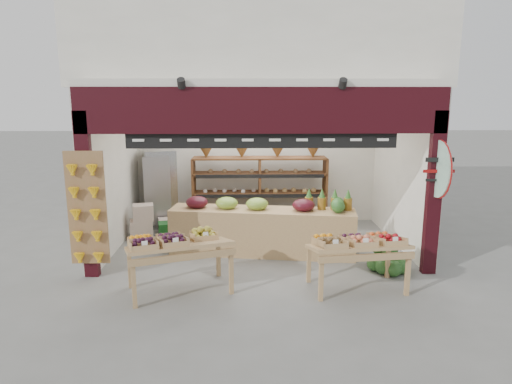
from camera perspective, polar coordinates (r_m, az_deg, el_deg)
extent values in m
plane|color=slate|center=(8.59, 0.45, -7.55)|extent=(60.00, 60.00, 0.00)
cube|color=white|center=(10.47, 0.07, 4.46)|extent=(5.76, 0.18, 3.00)
cube|color=white|center=(9.15, -17.41, 2.81)|extent=(0.18, 3.38, 3.00)
cube|color=white|center=(9.31, 17.80, 2.93)|extent=(0.18, 3.38, 3.00)
cube|color=white|center=(8.70, 0.36, 13.22)|extent=(5.76, 3.38, 0.12)
cube|color=white|center=(9.88, 0.17, 19.71)|extent=(6.36, 4.60, 2.40)
cube|color=black|center=(7.05, 0.77, 10.17)|extent=(5.70, 0.14, 0.70)
cube|color=black|center=(7.63, -20.39, -0.49)|extent=(0.22, 0.14, 2.65)
cube|color=black|center=(7.81, 21.33, -0.28)|extent=(0.22, 0.14, 2.65)
cube|color=black|center=(7.11, 0.75, 6.55)|extent=(4.20, 0.05, 0.26)
cylinder|color=white|center=(7.16, 1.54, 8.59)|extent=(0.34, 0.05, 0.34)
cube|color=#916242|center=(7.58, -20.36, -1.93)|extent=(0.60, 0.04, 1.80)
cylinder|color=#B8E7CA|center=(7.66, 21.83, 2.69)|extent=(0.04, 0.90, 0.90)
cylinder|color=maroon|center=(7.63, 21.90, 2.66)|extent=(0.01, 0.92, 0.92)
cube|color=brown|center=(10.10, -7.76, -0.13)|extent=(0.05, 0.48, 1.54)
cube|color=brown|center=(10.04, 0.46, -0.09)|extent=(0.05, 0.48, 1.54)
cube|color=brown|center=(10.19, 8.60, -0.05)|extent=(0.05, 0.48, 1.54)
cube|color=brown|center=(10.14, 0.45, -2.49)|extent=(2.89, 0.48, 0.04)
cube|color=brown|center=(10.04, 0.46, -0.09)|extent=(2.89, 0.48, 0.04)
cube|color=brown|center=(9.96, 0.46, 2.35)|extent=(2.89, 0.48, 0.04)
cube|color=brown|center=(9.91, 0.46, 4.27)|extent=(2.89, 0.48, 0.04)
cone|color=brown|center=(9.93, -6.25, 5.02)|extent=(0.32, 0.32, 0.28)
cone|color=brown|center=(9.89, -1.78, 5.06)|extent=(0.32, 0.32, 0.28)
cone|color=brown|center=(9.91, 2.70, 5.07)|extent=(0.32, 0.32, 0.28)
cone|color=brown|center=(10.00, 7.13, 5.05)|extent=(0.32, 0.32, 0.28)
cube|color=#ADAFB4|center=(10.33, -11.87, 0.47)|extent=(0.84, 0.84, 1.71)
cube|color=silver|center=(9.65, -14.11, -4.51)|extent=(0.52, 0.44, 0.39)
cube|color=silver|center=(9.55, -13.92, -2.49)|extent=(0.47, 0.41, 0.32)
cube|color=#144B19|center=(9.58, -10.79, -4.68)|extent=(0.49, 0.41, 0.32)
cube|color=silver|center=(9.96, -10.96, -4.10)|extent=(0.44, 0.38, 0.30)
cube|color=tan|center=(8.41, 0.77, -4.96)|extent=(3.42, 1.12, 0.84)
ellipsoid|color=#59141E|center=(8.49, -7.40, -1.28)|extent=(0.41, 0.37, 0.22)
ellipsoid|color=#8CB23F|center=(8.37, -3.68, -1.39)|extent=(0.41, 0.37, 0.22)
ellipsoid|color=#8CB23F|center=(8.29, 0.14, -1.50)|extent=(0.41, 0.37, 0.22)
ellipsoid|color=#59141E|center=(8.23, 5.96, -1.65)|extent=(0.41, 0.37, 0.22)
cylinder|color=olive|center=(8.37, 6.62, -1.38)|extent=(0.15, 0.15, 0.22)
cylinder|color=olive|center=(8.37, 8.21, -1.42)|extent=(0.15, 0.15, 0.22)
cylinder|color=olive|center=(8.38, 9.81, -1.45)|extent=(0.15, 0.15, 0.22)
cylinder|color=olive|center=(8.40, 11.40, -1.49)|extent=(0.15, 0.15, 0.22)
cube|color=tan|center=(6.85, -9.63, -6.64)|extent=(1.69, 1.27, 0.22)
cube|color=tan|center=(6.58, -15.00, -11.45)|extent=(0.08, 0.08, 0.61)
cube|color=tan|center=(6.80, -3.12, -10.24)|extent=(0.08, 0.08, 0.61)
cube|color=tan|center=(7.25, -15.50, -9.23)|extent=(0.08, 0.08, 0.61)
cube|color=tan|center=(7.46, -4.73, -8.22)|extent=(0.08, 0.08, 0.61)
cube|color=tan|center=(7.01, 12.59, -6.68)|extent=(1.50, 0.95, 0.21)
cube|color=tan|center=(6.64, 8.12, -11.09)|extent=(0.07, 0.07, 0.56)
cube|color=tan|center=(7.10, 18.40, -10.06)|extent=(0.07, 0.07, 0.56)
cube|color=tan|center=(7.25, 6.63, -9.04)|extent=(0.07, 0.07, 0.56)
cube|color=tan|center=(7.67, 16.16, -8.26)|extent=(0.07, 0.07, 0.56)
sphere|color=#194B1C|center=(7.83, 15.60, -8.95)|extent=(0.27, 0.27, 0.27)
sphere|color=#194B1C|center=(7.92, 17.60, -8.84)|extent=(0.27, 0.27, 0.27)
sphere|color=#194B1C|center=(8.09, 15.01, -8.24)|extent=(0.27, 0.27, 0.27)
sphere|color=#194B1C|center=(8.17, 16.96, -8.14)|extent=(0.27, 0.27, 0.27)
sphere|color=#194B1C|center=(7.92, 16.39, -6.91)|extent=(0.27, 0.27, 0.27)
sphere|color=#194B1C|center=(7.79, 16.82, -9.14)|extent=(0.27, 0.27, 0.27)
sphere|color=#194B1C|center=(7.94, 14.63, -8.62)|extent=(0.27, 0.27, 0.27)
sphere|color=#194B1C|center=(8.03, 15.07, -6.58)|extent=(0.27, 0.27, 0.27)
sphere|color=#194B1C|center=(8.09, 17.53, -8.40)|extent=(0.27, 0.27, 0.27)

